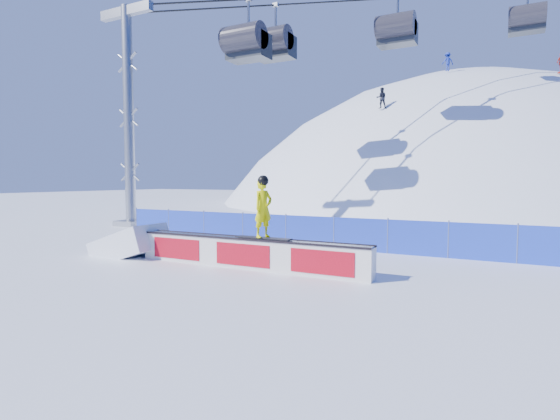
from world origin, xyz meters
The scene contains 7 objects.
ground centered at (0.00, 0.00, 0.00)m, with size 160.00×160.00×0.00m, color white.
snow_hill centered at (0.00, 42.00, -18.00)m, with size 64.00×64.00×64.00m.
safety_fence centered at (0.00, 4.50, 0.60)m, with size 22.05×0.05×1.30m.
rail_box centered at (-2.04, 0.06, 0.45)m, with size 7.56×0.53×0.91m.
snow_ramp centered at (-6.76, 0.05, 0.00)m, with size 2.32×1.55×0.87m, color white, non-canonical shape.
snowboarder centered at (-1.48, 0.06, 1.79)m, with size 1.73×0.71×1.81m.
distant_skiers centered at (2.89, 29.49, 11.18)m, with size 17.50×8.97×5.88m.
Camera 1 is at (4.69, -10.70, 2.59)m, focal length 28.00 mm.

